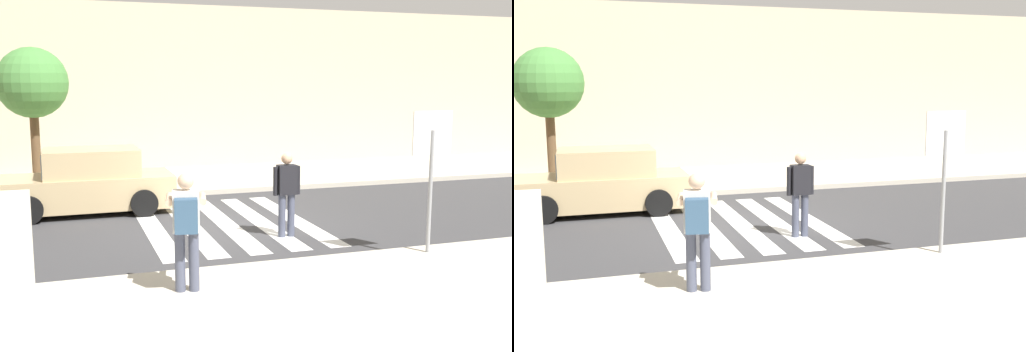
% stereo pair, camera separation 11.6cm
% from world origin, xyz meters
% --- Properties ---
extents(ground_plane, '(120.00, 120.00, 0.00)m').
position_xyz_m(ground_plane, '(0.00, 0.00, 0.00)').
color(ground_plane, '#38383A').
extents(sidewalk_near, '(60.00, 6.00, 0.14)m').
position_xyz_m(sidewalk_near, '(0.00, -6.20, 0.07)').
color(sidewalk_near, beige).
rests_on(sidewalk_near, ground).
extents(sidewalk_far, '(60.00, 4.80, 0.14)m').
position_xyz_m(sidewalk_far, '(0.00, 6.00, 0.07)').
color(sidewalk_far, beige).
rests_on(sidewalk_far, ground).
extents(building_facade_far, '(56.00, 4.00, 5.75)m').
position_xyz_m(building_facade_far, '(0.00, 10.40, 2.87)').
color(building_facade_far, beige).
rests_on(building_facade_far, ground).
extents(crosswalk_stripe_0, '(0.44, 5.20, 0.01)m').
position_xyz_m(crosswalk_stripe_0, '(-1.60, 0.20, 0.00)').
color(crosswalk_stripe_0, silver).
rests_on(crosswalk_stripe_0, ground).
extents(crosswalk_stripe_1, '(0.44, 5.20, 0.01)m').
position_xyz_m(crosswalk_stripe_1, '(-0.80, 0.20, 0.00)').
color(crosswalk_stripe_1, silver).
rests_on(crosswalk_stripe_1, ground).
extents(crosswalk_stripe_2, '(0.44, 5.20, 0.01)m').
position_xyz_m(crosswalk_stripe_2, '(0.00, 0.20, 0.00)').
color(crosswalk_stripe_2, silver).
rests_on(crosswalk_stripe_2, ground).
extents(crosswalk_stripe_3, '(0.44, 5.20, 0.01)m').
position_xyz_m(crosswalk_stripe_3, '(0.80, 0.20, 0.00)').
color(crosswalk_stripe_3, silver).
rests_on(crosswalk_stripe_3, ground).
extents(crosswalk_stripe_4, '(0.44, 5.20, 0.01)m').
position_xyz_m(crosswalk_stripe_4, '(1.60, 0.20, 0.00)').
color(crosswalk_stripe_4, silver).
rests_on(crosswalk_stripe_4, ground).
extents(stop_sign, '(0.76, 0.08, 2.50)m').
position_xyz_m(stop_sign, '(2.70, -3.58, 1.96)').
color(stop_sign, gray).
rests_on(stop_sign, sidewalk_near).
extents(photographer_with_backpack, '(0.68, 0.91, 1.72)m').
position_xyz_m(photographer_with_backpack, '(-1.77, -4.26, 1.17)').
color(photographer_with_backpack, '#474C60').
rests_on(photographer_with_backpack, sidewalk_near).
extents(pedestrian_crossing, '(0.58, 0.24, 1.72)m').
position_xyz_m(pedestrian_crossing, '(0.89, -1.31, 0.97)').
color(pedestrian_crossing, '#474C60').
rests_on(pedestrian_crossing, ground).
extents(parked_car_tan, '(4.10, 1.92, 1.55)m').
position_xyz_m(parked_car_tan, '(-2.85, 2.30, 0.73)').
color(parked_car_tan, tan).
rests_on(parked_car_tan, ground).
extents(street_tree_west, '(1.88, 1.88, 3.90)m').
position_xyz_m(street_tree_west, '(-4.06, 4.66, 3.07)').
color(street_tree_west, brown).
rests_on(street_tree_west, sidewalk_far).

